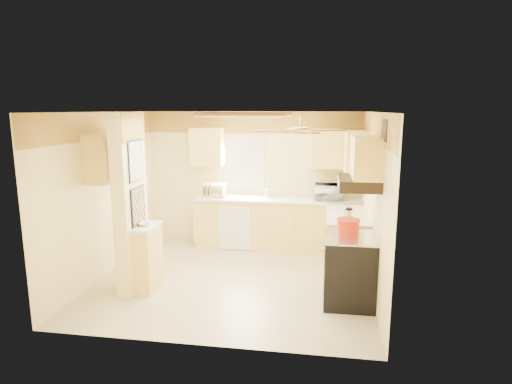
% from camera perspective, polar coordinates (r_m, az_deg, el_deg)
% --- Properties ---
extents(floor, '(4.00, 4.00, 0.00)m').
position_cam_1_polar(floor, '(6.66, -2.95, -11.44)').
color(floor, tan).
rests_on(floor, ground).
extents(ceiling, '(4.00, 4.00, 0.00)m').
position_cam_1_polar(ceiling, '(6.16, -3.18, 10.60)').
color(ceiling, white).
rests_on(ceiling, wall_back).
extents(wall_back, '(4.00, 0.00, 4.00)m').
position_cam_1_polar(wall_back, '(8.13, -0.32, 1.86)').
color(wall_back, '#FFE79B').
rests_on(wall_back, floor).
extents(wall_front, '(4.00, 0.00, 4.00)m').
position_cam_1_polar(wall_front, '(4.51, -8.04, -5.74)').
color(wall_front, '#FFE79B').
rests_on(wall_front, floor).
extents(wall_left, '(0.00, 3.80, 3.80)m').
position_cam_1_polar(wall_left, '(6.98, -19.36, -0.29)').
color(wall_left, '#FFE79B').
rests_on(wall_left, floor).
extents(wall_right, '(0.00, 3.80, 3.80)m').
position_cam_1_polar(wall_right, '(6.21, 15.33, -1.40)').
color(wall_right, '#FFE79B').
rests_on(wall_right, floor).
extents(wallpaper_border, '(4.00, 0.02, 0.40)m').
position_cam_1_polar(wallpaper_border, '(8.01, -0.35, 9.27)').
color(wallpaper_border, '#EDBF46').
rests_on(wallpaper_border, wall_back).
extents(partition_column, '(0.20, 0.70, 2.50)m').
position_cam_1_polar(partition_column, '(6.21, -16.42, -1.46)').
color(partition_column, '#FFE79B').
rests_on(partition_column, floor).
extents(partition_ledge, '(0.25, 0.55, 0.90)m').
position_cam_1_polar(partition_ledge, '(6.33, -14.21, -8.62)').
color(partition_ledge, '#FFDF72').
rests_on(partition_ledge, floor).
extents(ledge_top, '(0.28, 0.58, 0.04)m').
position_cam_1_polar(ledge_top, '(6.20, -14.41, -4.52)').
color(ledge_top, white).
rests_on(ledge_top, partition_ledge).
extents(lower_cabinets_back, '(3.00, 0.60, 0.90)m').
position_cam_1_polar(lower_cabinets_back, '(7.94, 2.91, -4.28)').
color(lower_cabinets_back, '#FFDF72').
rests_on(lower_cabinets_back, floor).
extents(lower_cabinets_right, '(0.60, 1.40, 0.90)m').
position_cam_1_polar(lower_cabinets_right, '(6.96, 11.99, -6.73)').
color(lower_cabinets_right, '#FFDF72').
rests_on(lower_cabinets_right, floor).
extents(countertop_back, '(3.04, 0.64, 0.04)m').
position_cam_1_polar(countertop_back, '(7.82, 2.94, -0.98)').
color(countertop_back, white).
rests_on(countertop_back, lower_cabinets_back).
extents(countertop_right, '(0.64, 1.44, 0.04)m').
position_cam_1_polar(countertop_right, '(6.83, 12.06, -2.97)').
color(countertop_right, white).
rests_on(countertop_right, lower_cabinets_right).
extents(dishwasher_panel, '(0.58, 0.02, 0.80)m').
position_cam_1_polar(dishwasher_panel, '(7.76, -2.86, -4.80)').
color(dishwasher_panel, white).
rests_on(dishwasher_panel, lower_cabinets_back).
extents(window, '(0.92, 0.02, 1.02)m').
position_cam_1_polar(window, '(8.12, -2.08, 3.98)').
color(window, white).
rests_on(window, wall_back).
extents(upper_cab_back_left, '(0.60, 0.35, 0.70)m').
position_cam_1_polar(upper_cab_back_left, '(8.07, -6.53, 6.01)').
color(upper_cab_back_left, '#FFDF72').
rests_on(upper_cab_back_left, wall_back).
extents(upper_cab_back_right, '(0.90, 0.35, 0.70)m').
position_cam_1_polar(upper_cab_back_right, '(7.79, 10.86, 5.71)').
color(upper_cab_back_right, '#FFDF72').
rests_on(upper_cab_back_right, wall_back).
extents(upper_cab_right, '(0.35, 1.00, 0.70)m').
position_cam_1_polar(upper_cab_right, '(7.33, 13.13, 5.30)').
color(upper_cab_right, '#FFDF72').
rests_on(upper_cab_right, wall_right).
extents(upper_cab_left_wall, '(0.35, 0.75, 0.70)m').
position_cam_1_polar(upper_cab_left_wall, '(6.59, -19.36, 4.36)').
color(upper_cab_left_wall, '#FFDF72').
rests_on(upper_cab_left_wall, wall_left).
extents(upper_cab_over_stove, '(0.35, 0.76, 0.52)m').
position_cam_1_polar(upper_cab_over_stove, '(5.54, 14.51, 4.53)').
color(upper_cab_over_stove, '#FFDF72').
rests_on(upper_cab_over_stove, wall_right).
extents(stove, '(0.68, 0.77, 0.92)m').
position_cam_1_polar(stove, '(5.87, 12.28, -10.01)').
color(stove, black).
rests_on(stove, floor).
extents(range_hood, '(0.50, 0.76, 0.14)m').
position_cam_1_polar(range_hood, '(5.57, 13.48, 1.19)').
color(range_hood, black).
rests_on(range_hood, upper_cab_over_stove).
extents(poster_menu, '(0.02, 0.42, 0.57)m').
position_cam_1_polar(poster_menu, '(6.06, -15.77, 4.05)').
color(poster_menu, black).
rests_on(poster_menu, partition_column).
extents(poster_nashville, '(0.02, 0.42, 0.57)m').
position_cam_1_polar(poster_nashville, '(6.17, -15.46, -1.95)').
color(poster_nashville, black).
rests_on(poster_nashville, partition_column).
extents(ceiling_light_panel, '(1.35, 0.95, 0.06)m').
position_cam_1_polar(ceiling_light_panel, '(6.63, -1.41, 10.26)').
color(ceiling_light_panel, brown).
rests_on(ceiling_light_panel, ceiling).
extents(ceiling_fan, '(1.15, 1.15, 0.26)m').
position_cam_1_polar(ceiling_fan, '(5.34, 5.92, 8.21)').
color(ceiling_fan, gold).
rests_on(ceiling_fan, ceiling).
extents(vent_grate, '(0.02, 0.40, 0.25)m').
position_cam_1_polar(vent_grate, '(5.18, 16.79, 7.88)').
color(vent_grate, black).
rests_on(vent_grate, wall_right).
extents(microwave, '(0.51, 0.35, 0.28)m').
position_cam_1_polar(microwave, '(7.77, 9.74, 0.01)').
color(microwave, white).
rests_on(microwave, countertop_back).
extents(bowl, '(0.23, 0.23, 0.05)m').
position_cam_1_polar(bowl, '(6.19, -14.68, -4.14)').
color(bowl, white).
rests_on(bowl, ledge_top).
extents(dutch_oven, '(0.31, 0.31, 0.21)m').
position_cam_1_polar(dutch_oven, '(5.77, 12.20, -4.53)').
color(dutch_oven, red).
rests_on(dutch_oven, stove).
extents(kettle, '(0.14, 0.14, 0.21)m').
position_cam_1_polar(kettle, '(6.30, 12.27, -3.07)').
color(kettle, silver).
rests_on(kettle, countertop_right).
extents(dish_rack, '(0.44, 0.34, 0.25)m').
position_cam_1_polar(dish_rack, '(7.99, -5.63, 0.04)').
color(dish_rack, tan).
rests_on(dish_rack, countertop_back).
extents(utensil_crock, '(0.12, 0.12, 0.23)m').
position_cam_1_polar(utensil_crock, '(7.91, 1.62, -0.11)').
color(utensil_crock, white).
rests_on(utensil_crock, countertop_back).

